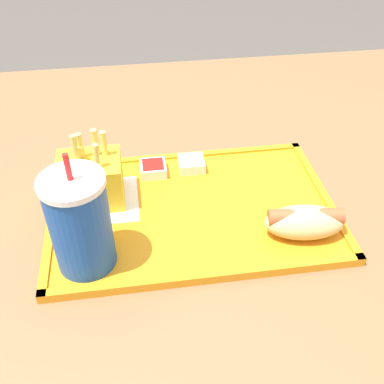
{
  "coord_description": "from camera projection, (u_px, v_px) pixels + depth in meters",
  "views": [
    {
      "loc": [
        0.05,
        0.47,
        1.21
      ],
      "look_at": [
        -0.02,
        -0.04,
        0.78
      ],
      "focal_mm": 42.0,
      "sensor_mm": 36.0,
      "label": 1
    }
  ],
  "objects": [
    {
      "name": "food_tray",
      "position": [
        192.0,
        209.0,
        0.69
      ],
      "size": [
        0.43,
        0.28,
        0.01
      ],
      "color": "orange",
      "rests_on": "dining_table"
    },
    {
      "name": "fries_carton",
      "position": [
        91.0,
        179.0,
        0.67
      ],
      "size": [
        0.09,
        0.08,
        0.12
      ],
      "color": "gold",
      "rests_on": "food_tray"
    },
    {
      "name": "sauce_cup_ketchup",
      "position": [
        153.0,
        168.0,
        0.74
      ],
      "size": [
        0.04,
        0.04,
        0.02
      ],
      "color": "silver",
      "rests_on": "food_tray"
    },
    {
      "name": "sauce_cup_mayo",
      "position": [
        191.0,
        163.0,
        0.76
      ],
      "size": [
        0.04,
        0.04,
        0.02
      ],
      "color": "silver",
      "rests_on": "food_tray"
    },
    {
      "name": "soda_cup",
      "position": [
        80.0,
        223.0,
        0.56
      ],
      "size": [
        0.08,
        0.08,
        0.17
      ],
      "color": "#194CA5",
      "rests_on": "food_tray"
    },
    {
      "name": "paper_napkin",
      "position": [
        97.0,
        201.0,
        0.69
      ],
      "size": [
        0.13,
        0.11,
        0.0
      ],
      "color": "white",
      "rests_on": "food_tray"
    },
    {
      "name": "dining_table",
      "position": [
        185.0,
        364.0,
        0.89
      ],
      "size": [
        1.42,
        1.2,
        0.74
      ],
      "color": "brown",
      "rests_on": "ground_plane"
    },
    {
      "name": "hot_dog_far",
      "position": [
        305.0,
        221.0,
        0.62
      ],
      "size": [
        0.12,
        0.07,
        0.05
      ],
      "color": "#DBB270",
      "rests_on": "food_tray"
    }
  ]
}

